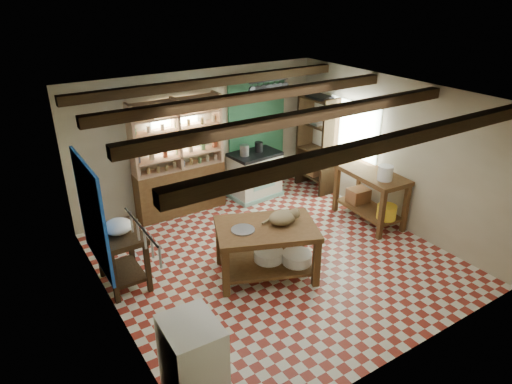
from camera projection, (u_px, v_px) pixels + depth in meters
floor at (275, 259)px, 7.28m from camera, size 5.00×5.00×0.02m
ceiling at (278, 97)px, 6.18m from camera, size 5.00×5.00×0.02m
wall_back at (200, 139)px, 8.63m from camera, size 5.00×0.04×2.60m
wall_front at (412, 265)px, 4.82m from camera, size 5.00×0.04×2.60m
wall_left at (107, 230)px, 5.50m from camera, size 0.04×5.00×2.60m
wall_right at (393, 153)px, 7.95m from camera, size 0.04×5.00×2.60m
ceiling_beams at (278, 106)px, 6.23m from camera, size 5.00×3.80×0.15m
blue_wall_patch at (92, 215)px, 6.29m from camera, size 0.04×1.40×1.60m
green_wall_patch at (257, 132)px, 9.24m from camera, size 1.30×0.04×2.30m
window_back at (175, 123)px, 8.21m from camera, size 0.90×0.02×0.80m
window_right at (353, 133)px, 8.66m from camera, size 0.02×1.30×1.20m
utensil_rail at (142, 237)px, 4.41m from camera, size 0.06×0.90×0.28m
pot_rack at (269, 90)px, 8.53m from camera, size 0.86×0.12×0.36m
shelving_unit at (179, 158)px, 8.30m from camera, size 1.70×0.34×2.20m
tall_rack at (317, 143)px, 9.34m from camera, size 0.40×0.86×2.00m
work_table at (266, 251)px, 6.74m from camera, size 1.70×1.43×0.82m
stove at (255, 175)px, 9.21m from camera, size 1.01×0.73×0.94m
prep_table at (123, 259)px, 6.52m from camera, size 0.58×0.84×0.85m
white_cabinet at (193, 361)px, 4.68m from camera, size 0.56×0.67×0.97m
right_counter at (370, 197)px, 8.24m from camera, size 0.76×1.39×0.96m
cat at (283, 217)px, 6.61m from camera, size 0.49×0.41×0.19m
steel_tray at (243, 230)px, 6.46m from camera, size 0.44×0.44×0.02m
basin_large at (269, 255)px, 6.84m from camera, size 0.58×0.58×0.15m
basin_small at (297, 258)px, 6.77m from camera, size 0.58×0.58×0.15m
kettle_left at (244, 150)px, 8.83m from camera, size 0.20×0.20×0.21m
kettle_right at (259, 147)px, 9.02m from camera, size 0.17×0.17×0.20m
enamel_bowl at (118, 226)px, 6.29m from camera, size 0.40×0.40×0.20m
white_bucket at (385, 173)px, 7.69m from camera, size 0.27×0.27×0.25m
wicker_basket at (358, 195)px, 8.52m from camera, size 0.40×0.33×0.26m
yellow_tub at (387, 212)px, 7.93m from camera, size 0.36×0.36×0.25m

